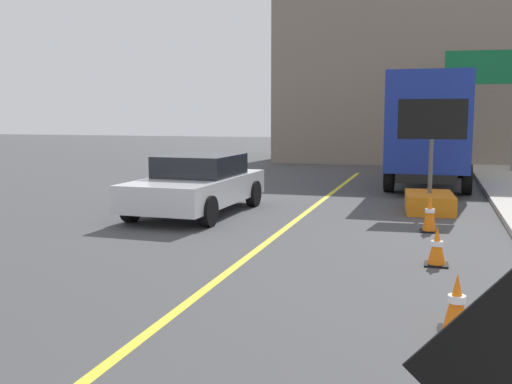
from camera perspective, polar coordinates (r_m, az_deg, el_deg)
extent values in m
cube|color=yellow|center=(7.25, -8.15, -11.54)|extent=(0.14, 36.00, 0.01)
cube|color=orange|center=(15.19, 16.01, -0.95)|extent=(1.23, 1.88, 0.45)
cylinder|color=#4C4C4C|center=(15.09, 16.13, 2.34)|extent=(0.10, 0.10, 1.30)
cube|color=black|center=(15.04, 16.28, 6.61)|extent=(1.60, 0.20, 0.95)
sphere|color=yellow|center=(15.14, 18.35, 6.53)|extent=(0.09, 0.09, 0.09)
sphere|color=yellow|center=(15.11, 17.22, 6.58)|extent=(0.09, 0.09, 0.09)
sphere|color=yellow|center=(15.09, 16.08, 6.62)|extent=(0.09, 0.09, 0.09)
sphere|color=yellow|center=(15.07, 14.93, 6.66)|extent=(0.09, 0.09, 0.09)
sphere|color=yellow|center=(15.06, 14.30, 7.36)|extent=(0.09, 0.09, 0.09)
sphere|color=yellow|center=(15.07, 14.26, 5.99)|extent=(0.09, 0.09, 0.09)
cube|color=black|center=(21.01, 16.05, 2.23)|extent=(1.78, 7.85, 0.25)
cube|color=silver|center=(23.76, 16.33, 5.38)|extent=(2.37, 2.23, 1.90)
cube|color=navy|center=(19.74, 16.12, 6.43)|extent=(2.43, 5.36, 2.85)
cylinder|color=black|center=(23.72, 13.53, 2.57)|extent=(0.30, 0.91, 0.90)
cylinder|color=black|center=(23.68, 18.91, 2.36)|extent=(0.30, 0.91, 0.90)
cylinder|color=black|center=(18.75, 12.45, 1.38)|extent=(0.30, 0.91, 0.90)
cylinder|color=black|center=(18.69, 19.26, 1.12)|extent=(0.30, 0.91, 0.90)
cube|color=silver|center=(14.34, -5.59, 0.26)|extent=(2.05, 4.58, 0.60)
cube|color=black|center=(14.49, -5.26, 2.52)|extent=(1.74, 2.09, 0.50)
cylinder|color=black|center=(12.67, -4.54, -1.82)|extent=(0.24, 0.67, 0.66)
cylinder|color=black|center=(13.47, -11.70, -1.40)|extent=(0.24, 0.67, 0.66)
cylinder|color=black|center=(15.43, -0.24, -0.15)|extent=(0.24, 0.67, 0.66)
cylinder|color=black|center=(16.10, -6.40, 0.12)|extent=(0.24, 0.67, 0.66)
cube|color=#0F6033|center=(25.50, 20.31, 10.96)|extent=(2.60, 0.25, 1.30)
cube|color=white|center=(25.53, 20.30, 10.96)|extent=(1.82, 0.14, 0.18)
cube|color=gray|center=(31.99, 18.21, 12.51)|extent=(16.77, 7.10, 10.85)
cube|color=black|center=(7.03, 18.27, -12.35)|extent=(0.36, 0.36, 0.03)
cone|color=orange|center=(6.93, 18.38, -9.79)|extent=(0.28, 0.28, 0.63)
cylinder|color=white|center=(6.92, 18.39, -9.54)|extent=(0.19, 0.19, 0.08)
cube|color=black|center=(9.89, 16.62, -6.56)|extent=(0.36, 0.36, 0.03)
cone|color=orange|center=(9.83, 16.68, -4.83)|extent=(0.28, 0.28, 0.58)
cylinder|color=white|center=(9.82, 16.69, -4.67)|extent=(0.19, 0.19, 0.08)
cube|color=black|center=(12.63, 16.00, -3.55)|extent=(0.36, 0.36, 0.03)
cone|color=orange|center=(12.57, 16.06, -1.87)|extent=(0.28, 0.28, 0.72)
cylinder|color=white|center=(12.56, 16.07, -1.70)|extent=(0.19, 0.19, 0.08)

